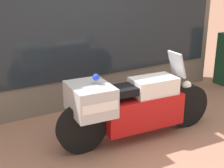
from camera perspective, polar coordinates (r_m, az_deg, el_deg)
ground_plane at (r=4.23m, az=4.99°, el=-12.52°), size 60.00×60.00×0.00m
shop_building at (r=5.22m, az=-11.44°, el=13.51°), size 5.99×0.55×3.46m
window_display at (r=5.82m, az=-3.20°, el=1.53°), size 4.61×0.30×1.94m
paramedic_motorcycle at (r=4.31m, az=3.22°, el=-3.88°), size 2.40×0.68×1.21m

